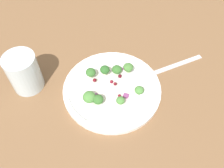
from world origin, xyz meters
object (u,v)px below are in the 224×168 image
object	(u,v)px
plate	(112,89)
broccoli_floret_0	(120,101)
broccoli_floret_1	(117,70)
water_glass	(24,72)
fork	(167,68)
broccoli_floret_2	(139,90)

from	to	relation	value
plate	broccoli_floret_0	world-z (taller)	broccoli_floret_0
broccoli_floret_0	broccoli_floret_1	distance (cm)	9.36
water_glass	plate	bearing A→B (deg)	102.38
broccoli_floret_1	fork	world-z (taller)	broccoli_floret_1
plate	water_glass	world-z (taller)	water_glass
broccoli_floret_2	fork	world-z (taller)	broccoli_floret_2
plate	broccoli_floret_1	xyz separation A→B (cm)	(-4.55, -0.19, 1.84)
plate	broccoli_floret_0	bearing A→B (deg)	38.22
broccoli_floret_1	water_glass	size ratio (longest dim) A/B	0.26
broccoli_floret_1	broccoli_floret_2	world-z (taller)	same
plate	broccoli_floret_1	world-z (taller)	broccoli_floret_1
broccoli_floret_2	broccoli_floret_0	bearing A→B (deg)	-38.17
plate	broccoli_floret_1	bearing A→B (deg)	-177.66
plate	water_glass	bearing A→B (deg)	-77.62
broccoli_floret_2	water_glass	size ratio (longest dim) A/B	0.23
fork	broccoli_floret_1	bearing A→B (deg)	-61.55
broccoli_floret_1	plate	bearing A→B (deg)	2.34
plate	fork	distance (cm)	16.07
broccoli_floret_1	broccoli_floret_2	xyz separation A→B (cm)	(4.49, 6.75, 0.14)
broccoli_floret_0	fork	size ratio (longest dim) A/B	0.13
plate	water_glass	xyz separation A→B (cm)	(4.42, -20.11, 3.95)
plate	water_glass	size ratio (longest dim) A/B	2.45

